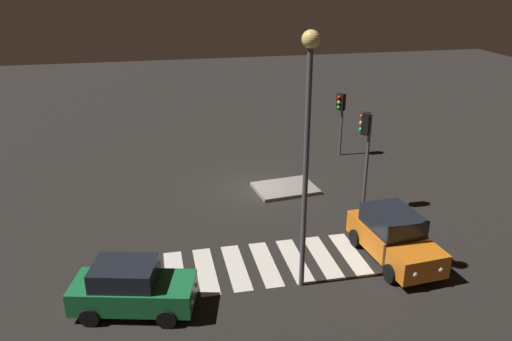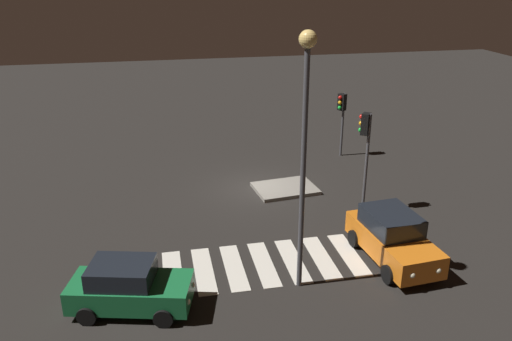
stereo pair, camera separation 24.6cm
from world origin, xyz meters
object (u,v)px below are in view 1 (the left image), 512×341
Objects in this scene: car_green at (132,288)px; traffic_light_north at (341,109)px; traffic_light_east at (366,138)px; street_lamp at (308,126)px; traffic_island at (285,188)px; car_orange at (394,237)px.

car_green is 17.49m from traffic_light_north.
car_green is 0.91× the size of traffic_light_east.
street_lamp is (-4.42, -5.19, 2.39)m from traffic_light_east.
traffic_island is at bearing 78.73° from street_lamp.
car_green is at bearing -88.01° from car_orange.
street_lamp is (-6.07, -12.41, 3.05)m from traffic_light_north.
car_orange is 11.79m from traffic_light_north.
traffic_light_east is (2.80, -2.98, 3.45)m from traffic_island.
street_lamp reaches higher than traffic_island.
car_orange reaches higher than traffic_island.
car_green is 0.48× the size of street_lamp.
street_lamp reaches higher than traffic_light_north.
street_lamp is (-3.97, -0.97, 4.99)m from car_orange.
traffic_light_east is at bearing 41.74° from car_green.
traffic_island is 6.75m from traffic_light_north.
traffic_light_north reaches higher than car_green.
traffic_island is at bearing -166.83° from car_orange.
street_lamp is (-1.63, -8.17, 5.84)m from traffic_island.
car_orange is 4.97m from traffic_light_east.
car_orange is 1.07× the size of car_green.
street_lamp reaches higher than traffic_light_east.
car_orange is at bearing -71.98° from traffic_island.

